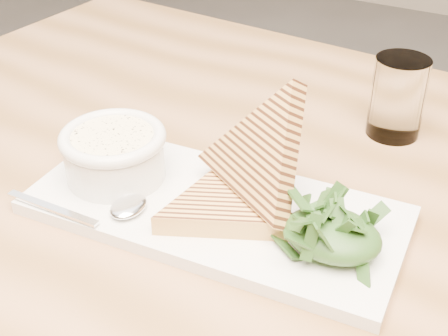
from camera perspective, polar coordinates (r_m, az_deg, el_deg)
The scene contains 13 objects.
table_top at distance 0.73m, azimuth 4.73°, elevation -3.24°, with size 1.28×0.85×0.04m, color #9C6B43.
table_leg_bl at distance 1.46m, azimuth -10.74°, elevation -0.38°, with size 0.06×0.06×0.70m, color #9C6B43.
platter at distance 0.67m, azimuth -0.83°, elevation -3.86°, with size 0.40×0.18×0.01m, color white.
soup_bowl at distance 0.71m, azimuth -9.94°, elevation 0.77°, with size 0.11×0.11×0.04m, color white.
soup at distance 0.69m, azimuth -10.15°, elevation 2.65°, with size 0.09×0.09×0.01m, color #FEE9AF.
bowl_rim at distance 0.69m, azimuth -10.17°, elevation 2.79°, with size 0.12×0.12×0.01m, color white.
sandwich_flat at distance 0.65m, azimuth 0.51°, elevation -3.32°, with size 0.17×0.17×0.02m, color #C89248, non-canonical shape.
sandwich_lean at distance 0.64m, azimuth 3.24°, elevation 1.10°, with size 0.17×0.17×0.09m, color #C89248, non-canonical shape.
salad_base at distance 0.61m, azimuth 9.90°, elevation -6.03°, with size 0.10×0.08×0.04m, color black.
arugula_pile at distance 0.60m, azimuth 9.98°, elevation -5.39°, with size 0.11×0.10×0.05m, color #345C22, non-canonical shape.
spoon_bowl at distance 0.66m, azimuth -8.74°, elevation -3.48°, with size 0.03×0.05×0.01m, color silver.
spoon_handle at distance 0.68m, azimuth -15.44°, elevation -3.54°, with size 0.12×0.01×0.00m, color silver.
glass_near at distance 0.83m, azimuth 15.59°, elevation 6.24°, with size 0.07×0.07×0.10m, color white.
Camera 1 is at (0.34, -0.39, 1.15)m, focal length 50.00 mm.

